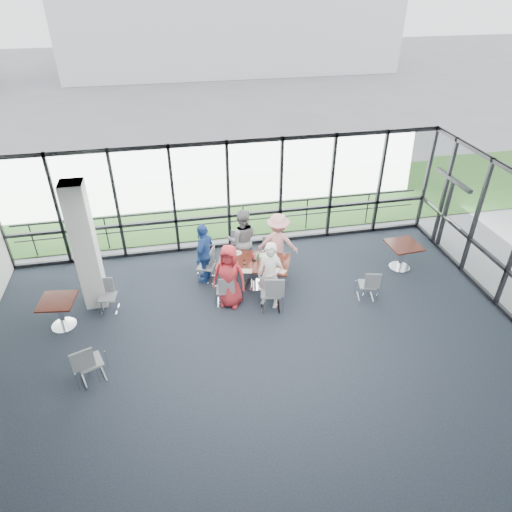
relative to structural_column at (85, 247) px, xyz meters
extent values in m
cube|color=black|center=(3.60, -3.00, -1.61)|extent=(12.00, 10.00, 0.02)
cube|color=silver|center=(3.60, -3.00, 1.60)|extent=(12.00, 10.00, 0.04)
cube|color=white|center=(3.60, 2.00, 0.00)|extent=(12.00, 0.10, 3.20)
cube|color=black|center=(9.60, 0.75, -0.55)|extent=(0.12, 1.60, 2.10)
cube|color=silver|center=(0.00, 0.00, 0.00)|extent=(0.50, 0.50, 3.20)
cube|color=slate|center=(3.60, 7.00, -1.62)|extent=(80.00, 70.00, 0.02)
cube|color=#2B5A23|center=(3.60, 5.00, -1.59)|extent=(80.00, 5.00, 0.01)
cube|color=silver|center=(7.60, 29.00, 1.40)|extent=(24.00, 10.00, 6.00)
cylinder|color=#2D2D33|center=(3.60, 2.60, -1.10)|extent=(12.00, 0.06, 0.06)
cube|color=#3C170D|center=(3.91, -0.07, -0.87)|extent=(2.02, 1.55, 0.04)
cylinder|color=silver|center=(3.91, -0.07, -1.25)|extent=(0.12, 0.12, 0.71)
cylinder|color=silver|center=(3.91, -0.07, -1.59)|extent=(0.56, 0.56, 0.03)
cube|color=#3C170D|center=(-0.70, -0.75, -0.87)|extent=(0.85, 0.85, 0.04)
cylinder|color=silver|center=(-0.70, -0.75, -1.25)|extent=(0.12, 0.12, 0.71)
cube|color=#3C170D|center=(8.00, -0.06, -0.87)|extent=(0.87, 0.87, 0.04)
cylinder|color=silver|center=(8.00, -0.06, -1.25)|extent=(0.12, 0.12, 0.71)
imported|color=#B9282F|center=(3.20, -0.69, -0.78)|extent=(0.95, 0.81, 1.65)
imported|color=silver|center=(4.15, -0.92, -0.74)|extent=(0.78, 0.72, 1.72)
imported|color=gray|center=(3.77, 0.84, -0.73)|extent=(0.91, 0.64, 1.74)
imported|color=pink|center=(4.67, 0.51, -0.76)|extent=(1.21, 0.87, 1.68)
imported|color=#274E9C|center=(2.72, 0.43, -0.76)|extent=(0.91, 1.11, 1.67)
cylinder|color=white|center=(3.36, -0.20, -0.84)|extent=(0.28, 0.28, 0.01)
cylinder|color=white|center=(4.28, -0.57, -0.84)|extent=(0.26, 0.26, 0.01)
cylinder|color=white|center=(3.57, 0.39, -0.84)|extent=(0.24, 0.24, 0.01)
cylinder|color=white|center=(4.43, 0.10, -0.84)|extent=(0.26, 0.26, 0.01)
cylinder|color=white|center=(3.23, 0.14, -0.84)|extent=(0.27, 0.27, 0.01)
cylinder|color=white|center=(3.65, -0.18, -0.79)|extent=(0.06, 0.06, 0.13)
cylinder|color=white|center=(4.13, -0.36, -0.78)|extent=(0.07, 0.07, 0.14)
cylinder|color=white|center=(4.05, 0.11, -0.78)|extent=(0.07, 0.07, 0.13)
cylinder|color=white|center=(3.32, 0.05, -0.78)|extent=(0.07, 0.07, 0.13)
cube|color=beige|center=(3.66, -0.46, -0.85)|extent=(0.32, 0.25, 0.00)
cube|color=beige|center=(4.47, -0.62, -0.85)|extent=(0.33, 0.32, 0.00)
cube|color=beige|center=(4.19, 0.17, -0.85)|extent=(0.32, 0.25, 0.00)
cube|color=black|center=(3.92, -0.05, -0.83)|extent=(0.10, 0.07, 0.04)
cylinder|color=#B31A20|center=(3.91, 0.00, -0.76)|extent=(0.06, 0.06, 0.18)
cylinder|color=#1F743B|center=(4.04, -0.04, -0.75)|extent=(0.05, 0.05, 0.20)
camera|label=1|loc=(2.09, -9.44, 5.50)|focal=32.00mm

